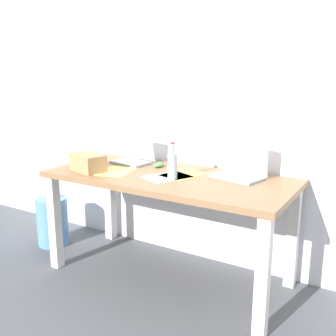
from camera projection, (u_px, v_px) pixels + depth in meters
name	position (u px, v px, depth m)	size (l,w,h in m)	color
ground_plane	(168.00, 275.00, 2.83)	(8.00, 8.00, 0.00)	#515459
back_wall	(199.00, 90.00, 2.89)	(5.20, 0.08, 2.60)	white
desk	(168.00, 189.00, 2.68)	(1.69, 0.75, 0.75)	olive
laptop_left	(134.00, 157.00, 3.02)	(0.31, 0.26, 0.22)	gray
laptop_right	(240.00, 169.00, 2.58)	(0.37, 0.28, 0.25)	gray
beer_bottle	(172.00, 165.00, 2.54)	(0.06, 0.06, 0.24)	#99B7C1
computer_mouse	(159.00, 165.00, 2.89)	(0.06, 0.10, 0.03)	#4C9E56
cardboard_box	(88.00, 163.00, 2.76)	(0.27, 0.15, 0.12)	tan
paper_sheet_front_left	(117.00, 171.00, 2.76)	(0.21, 0.30, 0.00)	#F4E06B
paper_sheet_center	(167.00, 177.00, 2.61)	(0.21, 0.30, 0.00)	white
paper_sheet_near_back	(183.00, 174.00, 2.67)	(0.21, 0.30, 0.00)	#F4E06B
water_cooler_jug	(52.00, 221.00, 3.32)	(0.26, 0.26, 0.46)	#598CC6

